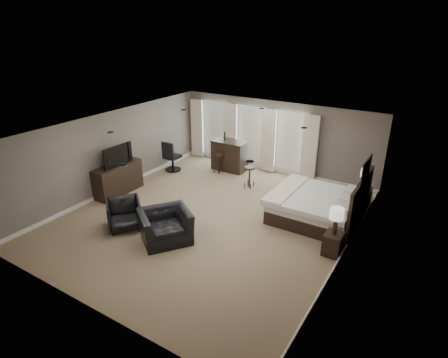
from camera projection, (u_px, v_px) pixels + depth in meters
The scene contains 16 objects.
room at pixel (210, 176), 10.16m from camera, with size 7.60×8.60×2.64m.
window_bay at pixel (249, 137), 13.89m from camera, with size 5.25×0.20×2.30m.
bed at pixel (319, 195), 10.32m from camera, with size 2.33×2.22×1.48m, color silver.
nightstand_near at pixel (333, 244), 8.94m from camera, with size 0.41×0.50×0.55m, color black.
nightstand_far at pixel (362, 197), 11.19m from camera, with size 0.45×0.55×0.60m, color black.
lamp_near at pixel (336, 221), 8.70m from camera, with size 0.33×0.33×0.67m, color beige.
lamp_far at pixel (365, 179), 10.95m from camera, with size 0.30×0.30×0.61m, color beige.
wall_art at pixel (366, 169), 9.38m from camera, with size 0.04×0.96×0.56m, color slate.
dresser at pixel (118, 179), 12.02m from camera, with size 0.54×1.68×0.98m, color black.
tv at pixel (116, 163), 11.79m from camera, with size 1.14×0.66×0.15m, color black.
armchair_near at pixel (165, 221), 9.39m from camera, with size 1.24×0.81×1.08m, color black.
armchair_far at pixel (124, 213), 10.00m from camera, with size 0.86×0.81×0.89m, color black.
bar_counter at pixel (229, 155), 13.86m from camera, with size 1.30×0.67×1.13m, color black.
bar_stool_left at pixel (219, 163), 13.66m from camera, with size 0.35×0.35×0.73m, color black.
bar_stool_right at pixel (249, 177), 12.46m from camera, with size 0.35×0.35×0.74m, color black.
desk_chair at pixel (172, 156), 13.79m from camera, with size 0.59×0.59×1.15m, color black.
Camera 1 is at (5.29, -7.75, 5.21)m, focal length 30.00 mm.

